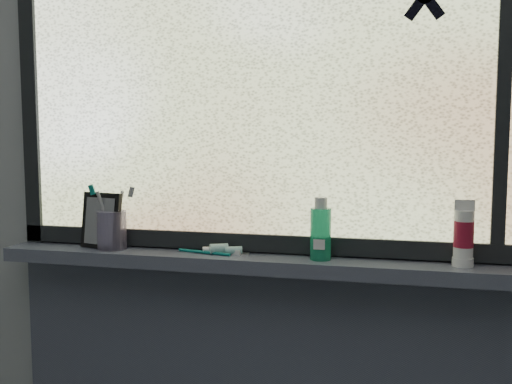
{
  "coord_description": "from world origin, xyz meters",
  "views": [
    {
      "loc": [
        0.33,
        -0.31,
        1.36
      ],
      "look_at": [
        0.0,
        1.05,
        1.22
      ],
      "focal_mm": 40.0,
      "sensor_mm": 36.0,
      "label": 1
    }
  ],
  "objects_px": {
    "vanity_mirror": "(101,221)",
    "toothbrush_cup": "(112,230)",
    "cream_tube": "(464,231)",
    "mouthwash_bottle": "(321,229)"
  },
  "relations": [
    {
      "from": "toothbrush_cup",
      "to": "mouthwash_bottle",
      "type": "distance_m",
      "value": 0.63
    },
    {
      "from": "mouthwash_bottle",
      "to": "cream_tube",
      "type": "xyz_separation_m",
      "value": [
        0.37,
        0.01,
        0.01
      ]
    },
    {
      "from": "vanity_mirror",
      "to": "toothbrush_cup",
      "type": "xyz_separation_m",
      "value": [
        0.03,
        -0.0,
        -0.03
      ]
    },
    {
      "from": "toothbrush_cup",
      "to": "mouthwash_bottle",
      "type": "relative_size",
      "value": 0.81
    },
    {
      "from": "vanity_mirror",
      "to": "cream_tube",
      "type": "height_order",
      "value": "vanity_mirror"
    },
    {
      "from": "cream_tube",
      "to": "mouthwash_bottle",
      "type": "bearing_deg",
      "value": -178.91
    },
    {
      "from": "vanity_mirror",
      "to": "toothbrush_cup",
      "type": "bearing_deg",
      "value": 10.33
    },
    {
      "from": "toothbrush_cup",
      "to": "cream_tube",
      "type": "bearing_deg",
      "value": 0.16
    },
    {
      "from": "vanity_mirror",
      "to": "toothbrush_cup",
      "type": "height_order",
      "value": "vanity_mirror"
    },
    {
      "from": "toothbrush_cup",
      "to": "cream_tube",
      "type": "xyz_separation_m",
      "value": [
        1.0,
        0.0,
        0.04
      ]
    }
  ]
}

